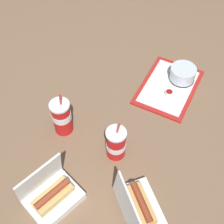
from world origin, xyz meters
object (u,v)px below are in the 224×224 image
Objects in this scene: ketchup_cup at (169,93)px; clamshell_hotdog_back at (52,196)px; plastic_fork at (154,95)px; clamshell_hotdog_left at (139,207)px; food_tray at (169,87)px; soda_cup_back at (62,117)px; soda_cup_left at (116,143)px; cake_container at (183,74)px.

clamshell_hotdog_back is (-0.73, 0.14, 0.02)m from ketchup_cup.
clamshell_hotdog_back reaches higher than plastic_fork.
clamshell_hotdog_back reaches higher than clamshell_hotdog_left.
ketchup_cup is 0.16× the size of clamshell_hotdog_left.
soda_cup_back reaches higher than food_tray.
soda_cup_back is (0.15, 0.48, 0.05)m from clamshell_hotdog_left.
clamshell_hotdog_left reaches higher than food_tray.
plastic_fork is 0.50× the size of soda_cup_left.
plastic_fork is at bearing -32.91° from soda_cup_back.
food_tray is 1.64× the size of soda_cup_back.
soda_cup_back reaches higher than plastic_fork.
cake_container is 3.30× the size of ketchup_cup.
ketchup_cup is at bearing -154.73° from food_tray.
cake_container is at bearing -5.65° from soda_cup_left.
plastic_fork is at bearing 159.18° from cake_container.
cake_container is 0.14m from ketchup_cup.
cake_container is at bearing -29.45° from soda_cup_back.
soda_cup_left is at bearing 173.38° from ketchup_cup.
food_tray is at bearing -30.84° from soda_cup_back.
cake_container reaches higher than ketchup_cup.
ketchup_cup reaches higher than plastic_fork.
clamshell_hotdog_left is (-0.58, -0.16, 0.01)m from ketchup_cup.
plastic_fork is 0.48× the size of clamshell_hotdog_back.
cake_container is 0.55× the size of soda_cup_back.
cake_container is (0.08, -0.03, 0.04)m from food_tray.
ketchup_cup is at bearing 15.38° from clamshell_hotdog_left.
soda_cup_left reaches higher than clamshell_hotdog_left.
clamshell_hotdog_back reaches higher than ketchup_cup.
clamshell_hotdog_back is (-0.86, 0.15, -0.01)m from cake_container.
soda_cup_left is (-0.47, 0.02, 0.07)m from food_tray.
clamshell_hotdog_left is at bearing -164.62° from ketchup_cup.
ketchup_cup reaches higher than food_tray.
plastic_fork is 0.59m from clamshell_hotdog_left.
clamshell_hotdog_back is at bearing -148.96° from soda_cup_back.
plastic_fork is (-0.04, 0.06, -0.01)m from ketchup_cup.
food_tray is 0.10m from cake_container.
clamshell_hotdog_back reaches higher than food_tray.
ketchup_cup is 0.18× the size of soda_cup_left.
cake_container is 0.53× the size of clamshell_hotdog_left.
food_tray is at bearing -2.84° from soda_cup_left.
clamshell_hotdog_back is at bearing 170.39° from cake_container.
clamshell_hotdog_back is at bearing 169.12° from ketchup_cup.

